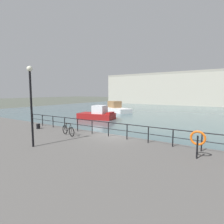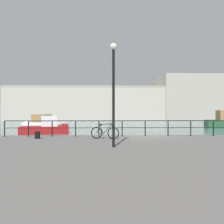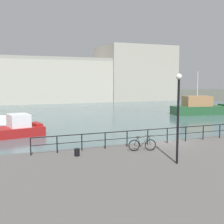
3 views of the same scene
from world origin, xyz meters
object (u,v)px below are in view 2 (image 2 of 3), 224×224
(parked_bicycle, at_px, (105,132))
(moored_blue_motorboat, at_px, (47,127))
(mooring_bollard, at_px, (37,135))
(quay_lamp_post, at_px, (113,81))
(moored_harbor_tender, at_px, (44,123))
(harbor_building, at_px, (137,104))

(parked_bicycle, bearing_deg, moored_blue_motorboat, 133.80)
(parked_bicycle, relative_size, mooring_bollard, 3.92)
(quay_lamp_post, bearing_deg, moored_harbor_tender, 112.16)
(mooring_bollard, bearing_deg, quay_lamp_post, -37.48)
(moored_harbor_tender, bearing_deg, moored_blue_motorboat, 135.47)
(moored_harbor_tender, xyz_separation_m, parked_bicycle, (10.22, -22.90, 0.46))
(harbor_building, xyz_separation_m, parked_bicycle, (-10.03, -55.29, -4.32))
(moored_harbor_tender, distance_m, quay_lamp_post, 28.37)
(moored_harbor_tender, xyz_separation_m, mooring_bollard, (6.07, -22.61, 0.29))
(harbor_building, relative_size, moored_harbor_tender, 7.85)
(moored_harbor_tender, relative_size, quay_lamp_post, 1.74)
(moored_blue_motorboat, bearing_deg, mooring_bollard, -88.99)
(moored_harbor_tender, bearing_deg, quay_lamp_post, 140.10)
(harbor_building, relative_size, parked_bicycle, 37.74)
(harbor_building, relative_size, moored_blue_motorboat, 11.07)
(moored_blue_motorboat, distance_m, quay_lamp_post, 17.60)
(moored_harbor_tender, distance_m, parked_bicycle, 25.08)
(moored_blue_motorboat, height_order, mooring_bollard, moored_blue_motorboat)
(quay_lamp_post, bearing_deg, harbor_building, 80.67)
(moored_blue_motorboat, bearing_deg, moored_harbor_tender, 95.72)
(moored_blue_motorboat, bearing_deg, quay_lamp_post, -76.74)
(parked_bicycle, height_order, quay_lamp_post, quay_lamp_post)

